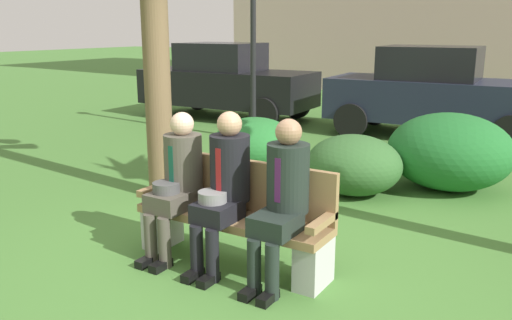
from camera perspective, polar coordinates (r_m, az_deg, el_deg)
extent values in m
plane|color=#457933|center=(4.74, -2.26, -11.09)|extent=(80.00, 80.00, 0.00)
cube|color=#99754C|center=(4.60, -2.64, -6.30)|extent=(1.78, 0.44, 0.07)
cube|color=#99754C|center=(4.67, -1.36, -2.62)|extent=(1.78, 0.06, 0.45)
cube|color=#99754C|center=(5.06, -10.63, -3.01)|extent=(0.08, 0.44, 0.06)
cube|color=#99754C|center=(4.16, 7.10, -6.65)|extent=(0.08, 0.44, 0.06)
cube|color=#B9B9B9|center=(5.14, -9.95, -6.96)|extent=(0.20, 0.37, 0.38)
cube|color=#B9B9B9|center=(4.32, 6.22, -10.98)|extent=(0.20, 0.37, 0.38)
cube|color=#4C473D|center=(4.74, -9.13, -4.36)|extent=(0.32, 0.38, 0.16)
cylinder|color=#4C473D|center=(4.77, -11.23, -8.27)|extent=(0.11, 0.11, 0.45)
cylinder|color=#4C473D|center=(4.66, -9.76, -8.70)|extent=(0.11, 0.11, 0.45)
cube|color=black|center=(4.80, -11.61, -10.59)|extent=(0.09, 0.22, 0.07)
cube|color=black|center=(4.70, -10.16, -11.07)|extent=(0.09, 0.22, 0.07)
cylinder|color=#4C473D|center=(4.79, -7.79, -0.28)|extent=(0.34, 0.34, 0.51)
cube|color=#144C3D|center=(4.67, -9.08, -0.47)|extent=(0.05, 0.01, 0.33)
sphere|color=beige|center=(4.72, -7.93, 3.85)|extent=(0.21, 0.21, 0.21)
cylinder|color=#4B4B4B|center=(4.71, -9.59, -2.92)|extent=(0.24, 0.24, 0.09)
cube|color=black|center=(4.44, -4.15, -5.49)|extent=(0.32, 0.38, 0.16)
cylinder|color=black|center=(4.46, -6.37, -9.68)|extent=(0.11, 0.11, 0.45)
cylinder|color=black|center=(4.37, -4.69, -10.15)|extent=(0.11, 0.11, 0.45)
cube|color=black|center=(4.50, -6.79, -12.15)|extent=(0.09, 0.22, 0.07)
cube|color=black|center=(4.41, -5.11, -12.67)|extent=(0.09, 0.22, 0.07)
cylinder|color=black|center=(4.49, -2.81, -0.83)|extent=(0.34, 0.34, 0.56)
cube|color=maroon|center=(4.36, -4.04, -1.05)|extent=(0.05, 0.01, 0.36)
sphere|color=tan|center=(4.41, -2.86, 3.87)|extent=(0.21, 0.21, 0.21)
cylinder|color=gray|center=(4.41, -4.69, -3.94)|extent=(0.24, 0.24, 0.09)
cube|color=#1E2823|center=(4.16, 2.12, -6.85)|extent=(0.32, 0.38, 0.16)
cylinder|color=#1E2823|center=(4.17, -0.21, -11.36)|extent=(0.11, 0.11, 0.45)
cylinder|color=#1E2823|center=(4.09, 1.73, -11.86)|extent=(0.11, 0.11, 0.45)
cube|color=black|center=(4.21, -0.65, -14.00)|extent=(0.09, 0.22, 0.07)
cube|color=black|center=(4.13, 1.28, -14.54)|extent=(0.09, 0.22, 0.07)
cylinder|color=#1E2823|center=(4.21, 3.44, -1.93)|extent=(0.34, 0.34, 0.55)
cube|color=#4C1951|center=(4.07, 2.34, -2.20)|extent=(0.05, 0.01, 0.35)
sphere|color=#9E7556|center=(4.13, 3.52, 3.00)|extent=(0.21, 0.21, 0.21)
cylinder|color=brown|center=(6.37, -10.66, 11.13)|extent=(0.31, 0.31, 3.43)
ellipsoid|color=#21692B|center=(7.16, 20.04, 0.87)|extent=(1.56, 1.43, 0.97)
ellipsoid|color=#277431|center=(7.53, -0.05, 1.61)|extent=(1.25, 1.15, 0.78)
ellipsoid|color=#33602D|center=(6.65, 10.43, -0.50)|extent=(1.18, 1.09, 0.74)
cube|color=black|center=(12.06, -3.12, 7.76)|extent=(3.96, 1.73, 0.76)
cube|color=black|center=(12.09, -3.77, 11.00)|extent=(1.76, 1.43, 0.60)
cylinder|color=black|center=(12.14, 4.38, 5.98)|extent=(0.65, 0.17, 0.64)
cylinder|color=black|center=(10.76, 0.86, 4.98)|extent=(0.65, 0.17, 0.64)
cylinder|color=black|center=(13.50, -6.25, 6.75)|extent=(0.65, 0.17, 0.64)
cylinder|color=black|center=(12.28, -10.48, 5.88)|extent=(0.65, 0.17, 0.64)
cube|color=#1E2338|center=(10.47, 18.73, 6.09)|extent=(3.98, 1.76, 0.76)
cube|color=black|center=(10.43, 18.21, 9.87)|extent=(1.77, 1.45, 0.60)
cylinder|color=black|center=(9.61, 25.71, 2.49)|extent=(0.65, 0.17, 0.64)
cylinder|color=black|center=(11.58, 12.63, 5.29)|extent=(0.65, 0.17, 0.64)
cylinder|color=black|center=(10.11, 10.12, 4.17)|extent=(0.65, 0.17, 0.64)
cylinder|color=black|center=(9.63, -0.31, 13.33)|extent=(0.10, 0.10, 3.79)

